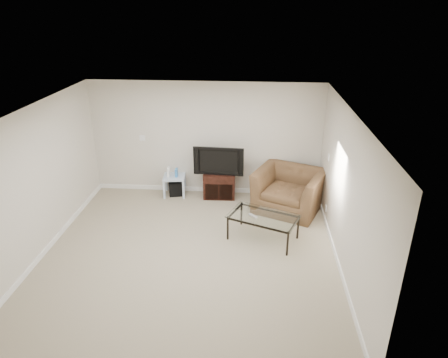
# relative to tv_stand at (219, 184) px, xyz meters

# --- Properties ---
(floor) EXTENTS (5.00, 5.00, 0.00)m
(floor) POSITION_rel_tv_stand_xyz_m (-0.31, -2.28, -0.29)
(floor) COLOR tan
(floor) RESTS_ON ground
(ceiling) EXTENTS (5.00, 5.00, 0.00)m
(ceiling) POSITION_rel_tv_stand_xyz_m (-0.31, -2.28, 2.21)
(ceiling) COLOR white
(ceiling) RESTS_ON ground
(wall_back) EXTENTS (5.00, 0.02, 2.50)m
(wall_back) POSITION_rel_tv_stand_xyz_m (-0.31, 0.22, 0.96)
(wall_back) COLOR silver
(wall_back) RESTS_ON ground
(wall_left) EXTENTS (0.02, 5.00, 2.50)m
(wall_left) POSITION_rel_tv_stand_xyz_m (-2.81, -2.28, 0.96)
(wall_left) COLOR silver
(wall_left) RESTS_ON ground
(wall_right) EXTENTS (0.02, 5.00, 2.50)m
(wall_right) POSITION_rel_tv_stand_xyz_m (2.19, -2.28, 0.96)
(wall_right) COLOR silver
(wall_right) RESTS_ON ground
(plate_back) EXTENTS (0.12, 0.02, 0.12)m
(plate_back) POSITION_rel_tv_stand_xyz_m (-1.71, 0.21, 0.96)
(plate_back) COLOR white
(plate_back) RESTS_ON wall_back
(plate_right_switch) EXTENTS (0.02, 0.09, 0.13)m
(plate_right_switch) POSITION_rel_tv_stand_xyz_m (2.17, -0.68, 0.96)
(plate_right_switch) COLOR white
(plate_right_switch) RESTS_ON wall_right
(plate_right_outlet) EXTENTS (0.02, 0.08, 0.12)m
(plate_right_outlet) POSITION_rel_tv_stand_xyz_m (2.17, -0.98, 0.01)
(plate_right_outlet) COLOR white
(plate_right_outlet) RESTS_ON wall_right
(tv_stand) EXTENTS (0.71, 0.50, 0.57)m
(tv_stand) POSITION_rel_tv_stand_xyz_m (0.00, 0.00, 0.00)
(tv_stand) COLOR black
(tv_stand) RESTS_ON floor
(dvd_player) EXTENTS (0.40, 0.29, 0.05)m
(dvd_player) POSITION_rel_tv_stand_xyz_m (0.00, -0.04, 0.19)
(dvd_player) COLOR black
(dvd_player) RESTS_ON tv_stand
(television) EXTENTS (1.01, 0.25, 0.62)m
(television) POSITION_rel_tv_stand_xyz_m (0.00, -0.03, 0.60)
(television) COLOR black
(television) RESTS_ON tv_stand
(side_table) EXTENTS (0.51, 0.51, 0.45)m
(side_table) POSITION_rel_tv_stand_xyz_m (-1.01, 0.00, -0.06)
(side_table) COLOR #C8EFFA
(side_table) RESTS_ON floor
(subwoofer) EXTENTS (0.39, 0.39, 0.32)m
(subwoofer) POSITION_rel_tv_stand_xyz_m (-0.98, 0.02, -0.13)
(subwoofer) COLOR black
(subwoofer) RESTS_ON floor
(game_console) EXTENTS (0.06, 0.15, 0.21)m
(game_console) POSITION_rel_tv_stand_xyz_m (-1.12, -0.03, 0.27)
(game_console) COLOR white
(game_console) RESTS_ON side_table
(game_case) EXTENTS (0.05, 0.13, 0.18)m
(game_case) POSITION_rel_tv_stand_xyz_m (-0.95, -0.01, 0.25)
(game_case) COLOR #337FCC
(game_case) RESTS_ON side_table
(recliner) EXTENTS (1.54, 1.30, 1.15)m
(recliner) POSITION_rel_tv_stand_xyz_m (1.48, -0.49, 0.29)
(recliner) COLOR brown
(recliner) RESTS_ON floor
(coffee_table) EXTENTS (1.38, 1.09, 0.48)m
(coffee_table) POSITION_rel_tv_stand_xyz_m (0.95, -1.70, -0.05)
(coffee_table) COLOR black
(coffee_table) RESTS_ON floor
(remote) EXTENTS (0.17, 0.17, 0.02)m
(remote) POSITION_rel_tv_stand_xyz_m (0.76, -1.73, 0.20)
(remote) COLOR #B2B2B7
(remote) RESTS_ON coffee_table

